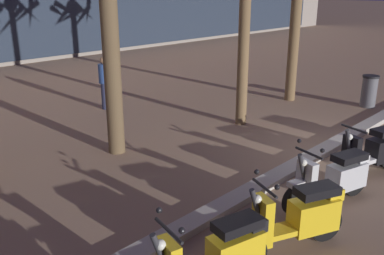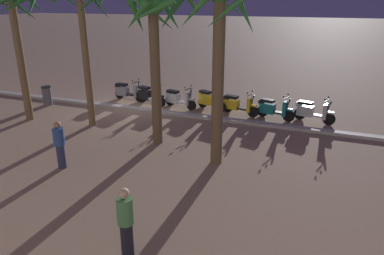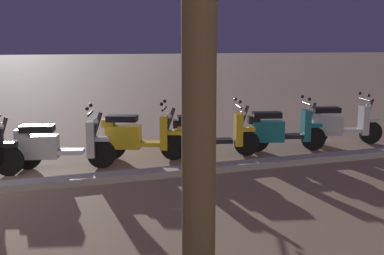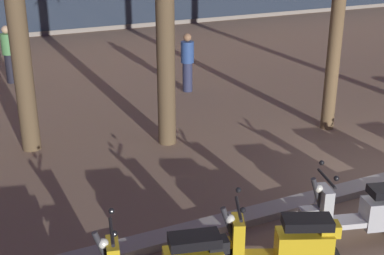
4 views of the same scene
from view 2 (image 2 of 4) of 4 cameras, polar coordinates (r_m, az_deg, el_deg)
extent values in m
plane|color=#93755B|center=(17.65, -9.46, 3.00)|extent=(200.00, 200.00, 0.00)
cube|color=#ADA89E|center=(17.52, -9.71, 3.05)|extent=(60.00, 0.36, 0.12)
cylinder|color=black|center=(16.12, 21.04, 1.26)|extent=(0.53, 0.24, 0.52)
cylinder|color=black|center=(16.48, 16.85, 2.13)|extent=(0.53, 0.24, 0.52)
cube|color=silver|center=(16.26, 19.11, 1.87)|extent=(0.65, 0.43, 0.08)
cube|color=silver|center=(16.36, 17.63, 2.57)|extent=(0.74, 0.49, 0.44)
cube|color=black|center=(16.27, 17.69, 3.78)|extent=(0.66, 0.45, 0.12)
cube|color=silver|center=(16.09, 20.56, 2.36)|extent=(0.23, 0.37, 0.66)
cube|color=silver|center=(16.04, 21.17, 2.24)|extent=(0.35, 0.24, 0.08)
cylinder|color=#333338|center=(16.02, 20.89, 2.82)|extent=(0.29, 0.14, 0.69)
cylinder|color=black|center=(15.96, 20.76, 3.97)|extent=(0.19, 0.55, 0.04)
sphere|color=white|center=(15.97, 21.04, 3.42)|extent=(0.12, 0.12, 0.12)
cube|color=silver|center=(16.39, 16.74, 3.63)|extent=(0.28, 0.26, 0.16)
sphere|color=black|center=(16.16, 21.00, 4.57)|extent=(0.07, 0.07, 0.07)
sphere|color=black|center=(15.71, 20.49, 4.22)|extent=(0.07, 0.07, 0.07)
cylinder|color=black|center=(16.02, 15.17, 1.80)|extent=(0.53, 0.23, 0.52)
cylinder|color=black|center=(16.48, 11.22, 2.61)|extent=(0.53, 0.23, 0.52)
cube|color=black|center=(16.20, 13.35, 2.38)|extent=(0.65, 0.43, 0.08)
cube|color=#197075|center=(16.34, 11.95, 3.04)|extent=(0.74, 0.49, 0.44)
cube|color=black|center=(16.25, 11.98, 4.25)|extent=(0.66, 0.45, 0.12)
cube|color=#197075|center=(16.00, 14.67, 2.91)|extent=(0.22, 0.36, 0.66)
cube|color=#197075|center=(15.94, 15.27, 2.79)|extent=(0.35, 0.24, 0.08)
cylinder|color=#333338|center=(15.93, 14.98, 3.37)|extent=(0.29, 0.14, 0.69)
cylinder|color=black|center=(15.88, 14.82, 4.53)|extent=(0.18, 0.55, 0.04)
sphere|color=white|center=(15.88, 15.11, 3.98)|extent=(0.12, 0.12, 0.12)
cube|color=black|center=(16.39, 11.06, 4.08)|extent=(0.28, 0.26, 0.16)
sphere|color=black|center=(16.07, 15.12, 5.13)|extent=(0.07, 0.07, 0.07)
sphere|color=black|center=(15.64, 14.45, 4.79)|extent=(0.07, 0.07, 0.07)
cylinder|color=black|center=(16.28, 9.72, 2.50)|extent=(0.53, 0.22, 0.52)
cylinder|color=black|center=(16.86, 5.70, 3.29)|extent=(0.53, 0.22, 0.52)
cube|color=black|center=(16.52, 7.84, 3.07)|extent=(0.65, 0.42, 0.08)
cube|color=gold|center=(16.71, 6.37, 3.73)|extent=(0.74, 0.47, 0.44)
cube|color=black|center=(16.62, 6.36, 4.91)|extent=(0.65, 0.44, 0.12)
cube|color=gold|center=(16.27, 9.21, 3.59)|extent=(0.22, 0.36, 0.66)
cube|color=gold|center=(16.20, 9.77, 3.48)|extent=(0.35, 0.23, 0.08)
cylinder|color=#333338|center=(16.20, 9.49, 4.05)|extent=(0.29, 0.14, 0.69)
cylinder|color=black|center=(16.15, 9.30, 5.19)|extent=(0.17, 0.55, 0.04)
sphere|color=white|center=(16.14, 9.59, 4.65)|extent=(0.12, 0.12, 0.12)
cube|color=black|center=(16.78, 5.51, 4.73)|extent=(0.28, 0.25, 0.16)
sphere|color=black|center=(16.34, 9.63, 5.77)|extent=(0.07, 0.07, 0.07)
sphere|color=black|center=(15.92, 8.87, 5.44)|extent=(0.07, 0.07, 0.07)
cylinder|color=black|center=(16.76, 4.71, 3.22)|extent=(0.52, 0.30, 0.52)
cylinder|color=black|center=(17.55, 1.69, 4.04)|extent=(0.52, 0.30, 0.52)
cube|color=gold|center=(17.10, 3.29, 3.80)|extent=(0.66, 0.50, 0.08)
cube|color=gold|center=(17.35, 2.22, 4.51)|extent=(0.75, 0.57, 0.46)
cube|color=black|center=(17.27, 2.19, 5.70)|extent=(0.67, 0.52, 0.12)
cube|color=gold|center=(16.79, 4.27, 4.30)|extent=(0.27, 0.37, 0.66)
cube|color=gold|center=(16.68, 4.74, 4.18)|extent=(0.36, 0.28, 0.08)
cylinder|color=#333338|center=(16.70, 4.49, 4.74)|extent=(0.29, 0.18, 0.69)
cylinder|color=black|center=(16.67, 4.31, 5.86)|extent=(0.26, 0.53, 0.04)
sphere|color=white|center=(16.65, 4.56, 5.33)|extent=(0.12, 0.12, 0.12)
cube|color=gold|center=(17.48, 1.51, 5.54)|extent=(0.30, 0.28, 0.16)
sphere|color=black|center=(16.84, 4.81, 6.40)|extent=(0.07, 0.07, 0.07)
sphere|color=black|center=(16.48, 3.72, 6.14)|extent=(0.07, 0.07, 0.07)
cylinder|color=black|center=(17.07, -0.11, 3.60)|extent=(0.53, 0.24, 0.52)
cylinder|color=black|center=(17.89, -3.54, 4.32)|extent=(0.53, 0.24, 0.52)
cube|color=silver|center=(17.42, -1.74, 4.13)|extent=(0.65, 0.43, 0.08)
cube|color=silver|center=(17.71, -3.01, 4.69)|extent=(0.74, 0.50, 0.42)
cube|color=black|center=(17.63, -3.08, 5.77)|extent=(0.66, 0.45, 0.12)
cube|color=silver|center=(17.10, -0.59, 4.63)|extent=(0.23, 0.37, 0.66)
cube|color=silver|center=(16.99, -0.11, 4.54)|extent=(0.35, 0.24, 0.08)
cylinder|color=#333338|center=(17.01, -0.38, 5.08)|extent=(0.29, 0.15, 0.69)
cylinder|color=black|center=(16.98, -0.60, 6.16)|extent=(0.19, 0.55, 0.04)
sphere|color=white|center=(16.95, -0.33, 5.66)|extent=(0.12, 0.12, 0.12)
cube|color=silver|center=(17.84, -3.76, 5.59)|extent=(0.29, 0.26, 0.16)
sphere|color=black|center=(17.15, -0.16, 6.71)|extent=(0.07, 0.07, 0.07)
sphere|color=black|center=(16.78, -1.16, 6.42)|extent=(0.07, 0.07, 0.07)
cylinder|color=black|center=(17.71, -4.98, 4.12)|extent=(0.53, 0.24, 0.52)
cylinder|color=black|center=(18.59, -8.00, 4.77)|extent=(0.53, 0.24, 0.52)
cube|color=silver|center=(18.10, -6.42, 4.61)|extent=(0.65, 0.44, 0.08)
cube|color=black|center=(18.40, -7.54, 5.22)|extent=(0.74, 0.50, 0.45)
cube|color=black|center=(18.32, -7.63, 6.33)|extent=(0.66, 0.46, 0.12)
cube|color=black|center=(17.75, -5.44, 5.12)|extent=(0.23, 0.37, 0.66)
cube|color=black|center=(17.63, -5.01, 5.03)|extent=(0.35, 0.24, 0.08)
cylinder|color=#333338|center=(17.66, -5.26, 5.55)|extent=(0.29, 0.15, 0.69)
cylinder|color=black|center=(17.64, -5.49, 6.59)|extent=(0.19, 0.55, 0.04)
sphere|color=white|center=(17.60, -5.23, 6.11)|extent=(0.12, 0.12, 0.12)
cube|color=silver|center=(18.54, -8.24, 6.15)|extent=(0.29, 0.26, 0.16)
cylinder|color=black|center=(18.71, -8.39, 4.85)|extent=(0.53, 0.17, 0.52)
cylinder|color=black|center=(19.54, -11.51, 5.30)|extent=(0.53, 0.17, 0.52)
cube|color=black|center=(19.07, -9.88, 5.24)|extent=(0.63, 0.36, 0.08)
cube|color=slate|center=(19.36, -11.05, 5.73)|extent=(0.72, 0.41, 0.44)
cube|color=black|center=(19.29, -11.17, 6.76)|extent=(0.64, 0.38, 0.12)
cube|color=slate|center=(18.75, -8.87, 5.77)|extent=(0.19, 0.36, 0.66)
cube|color=slate|center=(18.64, -8.43, 5.71)|extent=(0.34, 0.20, 0.08)
cylinder|color=#333338|center=(18.67, -8.70, 6.19)|extent=(0.29, 0.11, 0.69)
cylinder|color=black|center=(18.64, -8.95, 7.17)|extent=(0.12, 0.56, 0.04)
sphere|color=white|center=(18.61, -8.68, 6.72)|extent=(0.12, 0.12, 0.12)
cube|color=black|center=(19.49, -11.78, 6.55)|extent=(0.27, 0.23, 0.16)
sphere|color=black|center=(18.82, -8.56, 7.68)|extent=(0.07, 0.07, 0.07)
sphere|color=black|center=(18.45, -9.48, 7.39)|extent=(0.07, 0.07, 0.07)
cylinder|color=brown|center=(10.88, 4.16, 7.18)|extent=(0.36, 0.36, 5.32)
cone|color=#337A33|center=(10.82, -0.23, 19.56)|extent=(0.45, 1.86, 1.12)
cone|color=#337A33|center=(10.10, 1.10, 18.80)|extent=(1.64, 1.08, 1.36)
cone|color=#337A33|center=(9.92, 6.70, 18.79)|extent=(1.44, 1.43, 1.32)
cone|color=#337A33|center=(10.93, 8.09, 18.32)|extent=(1.28, 1.41, 1.49)
cone|color=#337A33|center=(11.48, 4.05, 19.61)|extent=(1.82, 0.97, 1.09)
cylinder|color=brown|center=(12.65, -5.84, 7.99)|extent=(0.36, 0.36, 4.91)
sphere|color=#337A33|center=(12.39, -6.26, 19.18)|extent=(0.79, 0.79, 0.79)
cone|color=#337A33|center=(12.58, -8.73, 17.06)|extent=(0.51, 1.34, 1.29)
cone|color=#337A33|center=(12.03, -8.69, 17.33)|extent=(1.40, 0.87, 1.15)
cone|color=#337A33|center=(11.69, -6.47, 18.00)|extent=(1.52, 0.86, 0.91)
cone|color=#337A33|center=(12.07, -3.39, 17.72)|extent=(0.37, 1.48, 1.08)
cone|color=#337A33|center=(12.68, -3.53, 17.59)|extent=(1.30, 1.08, 1.16)
cone|color=#337A33|center=(12.99, -5.78, 17.46)|extent=(1.40, 0.71, 1.21)
cylinder|color=brown|center=(16.85, -25.70, 9.67)|extent=(0.33, 0.33, 5.23)
cone|color=#286B2D|center=(15.90, -25.90, 17.60)|extent=(0.97, 1.74, 1.06)
cone|color=#286B2D|center=(16.45, -24.22, 17.54)|extent=(1.06, 1.63, 1.22)
cone|color=#286B2D|center=(16.99, -24.21, 17.90)|extent=(1.76, 0.94, 1.04)
cone|color=#286B2D|center=(17.36, -26.05, 17.04)|extent=(1.55, 1.00, 1.37)
cylinder|color=brown|center=(15.06, -16.57, 10.43)|extent=(0.28, 0.28, 5.56)
cone|color=#286B2D|center=(15.39, -15.32, 18.96)|extent=(1.67, 0.57, 1.57)
cylinder|color=#2D3351|center=(11.94, -20.17, -4.35)|extent=(0.26, 0.26, 0.78)
cylinder|color=#2D4C8C|center=(11.69, -20.55, -1.36)|extent=(0.34, 0.34, 0.55)
sphere|color=#9E704C|center=(11.57, -20.78, 0.40)|extent=(0.21, 0.21, 0.21)
cylinder|color=black|center=(7.74, -10.33, -17.26)|extent=(0.26, 0.26, 0.80)
cylinder|color=#4C8C4C|center=(7.35, -10.66, -12.97)|extent=(0.34, 0.34, 0.57)
sphere|color=tan|center=(7.15, -10.86, -10.31)|extent=(0.22, 0.22, 0.22)
cylinder|color=#56565B|center=(19.37, -22.14, 4.67)|extent=(0.44, 0.44, 0.90)
cylinder|color=black|center=(19.26, -22.32, 6.02)|extent=(0.48, 0.48, 0.06)
camera|label=1|loc=(18.23, 20.04, 13.74)|focal=39.47mm
camera|label=3|loc=(10.16, -26.93, 1.89)|focal=45.94mm
camera|label=4|loc=(20.33, 16.90, 16.71)|focal=49.60mm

